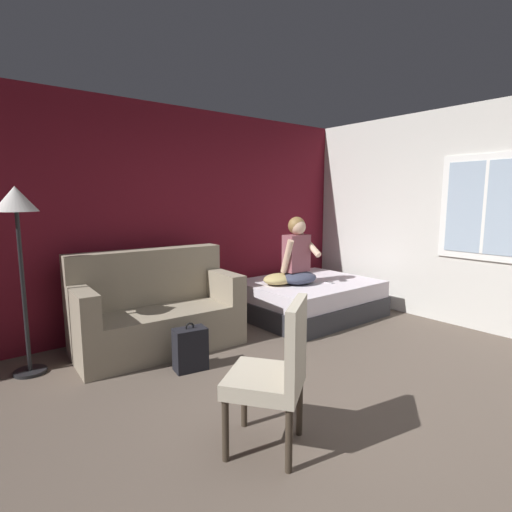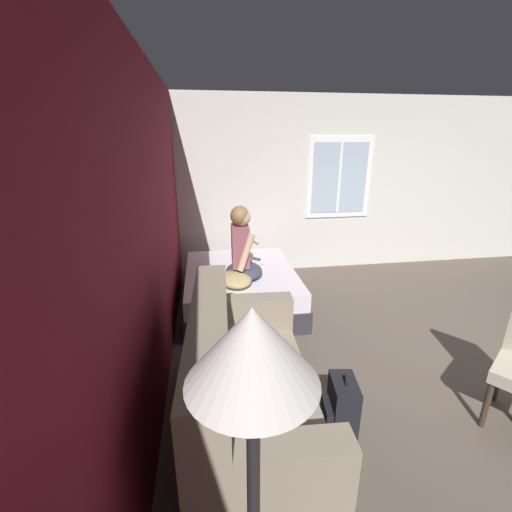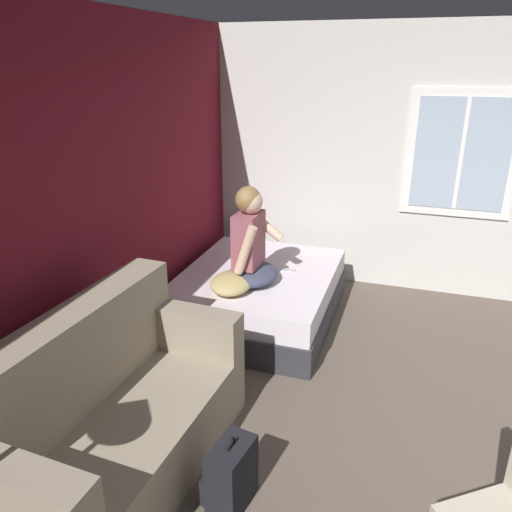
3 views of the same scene
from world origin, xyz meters
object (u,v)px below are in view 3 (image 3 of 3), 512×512
at_px(couch, 113,418).
at_px(throw_pillow, 231,283).
at_px(backpack, 230,475).
at_px(bed, 259,295).
at_px(cell_phone, 288,270).
at_px(person_seated, 251,245).

height_order(couch, throw_pillow, couch).
bearing_deg(backpack, bed, 13.87).
xyz_separation_m(bed, couch, (-2.13, 0.20, 0.16)).
height_order(bed, cell_phone, cell_phone).
height_order(backpack, cell_phone, cell_phone).
relative_size(couch, person_seated, 1.99).
distance_m(couch, cell_phone, 2.29).
bearing_deg(person_seated, backpack, -164.58).
distance_m(person_seated, backpack, 2.07).
bearing_deg(bed, person_seated, -179.14).
bearing_deg(couch, backpack, -90.36).
xyz_separation_m(bed, throw_pillow, (-0.45, 0.10, 0.31)).
bearing_deg(backpack, throw_pillow, 20.48).
distance_m(couch, backpack, 0.76).
bearing_deg(person_seated, throw_pillow, 154.23).
relative_size(bed, person_seated, 1.98).
relative_size(backpack, cell_phone, 3.18).
xyz_separation_m(bed, person_seated, (-0.24, -0.00, 0.60)).
bearing_deg(cell_phone, throw_pillow, 148.13).
height_order(person_seated, cell_phone, person_seated).
relative_size(person_seated, cell_phone, 6.08).
height_order(person_seated, backpack, person_seated).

